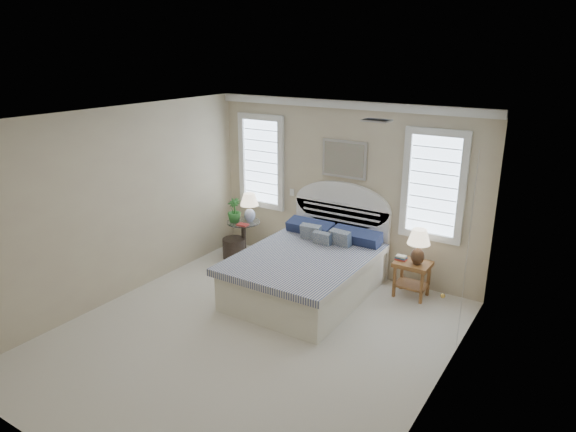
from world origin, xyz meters
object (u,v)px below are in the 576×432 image
(side_table_left, at_px, (244,235))
(nightstand_right, at_px, (412,272))
(lamp_right, at_px, (419,243))
(bed, at_px, (310,268))
(lamp_left, at_px, (249,204))
(floor_pot, at_px, (234,248))

(side_table_left, xyz_separation_m, nightstand_right, (2.95, 0.10, -0.00))
(side_table_left, xyz_separation_m, lamp_right, (3.01, 0.08, 0.46))
(bed, height_order, lamp_left, bed)
(lamp_right, bearing_deg, side_table_left, -178.42)
(side_table_left, distance_m, nightstand_right, 2.95)
(bed, distance_m, nightstand_right, 1.47)
(side_table_left, bearing_deg, bed, -19.74)
(floor_pot, distance_m, lamp_left, 0.81)
(floor_pot, xyz_separation_m, lamp_left, (0.18, 0.22, 0.76))
(lamp_left, relative_size, lamp_right, 0.96)
(nightstand_right, bearing_deg, lamp_right, -14.99)
(bed, relative_size, side_table_left, 3.61)
(nightstand_right, height_order, floor_pot, nightstand_right)
(nightstand_right, xyz_separation_m, lamp_right, (0.06, -0.02, 0.46))
(side_table_left, height_order, floor_pot, side_table_left)
(bed, height_order, floor_pot, bed)
(nightstand_right, distance_m, lamp_left, 2.91)
(floor_pot, xyz_separation_m, lamp_right, (3.11, 0.24, 0.67))
(bed, height_order, lamp_right, bed)
(nightstand_right, bearing_deg, lamp_left, -179.32)
(floor_pot, height_order, lamp_left, lamp_left)
(side_table_left, height_order, lamp_left, lamp_left)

